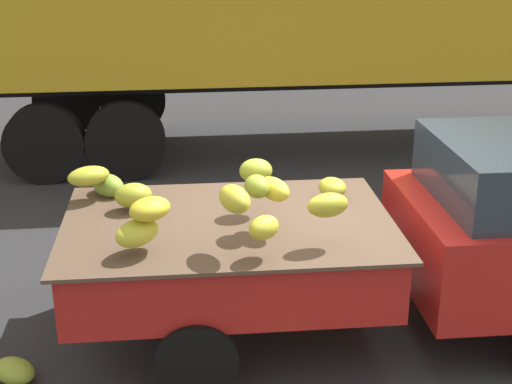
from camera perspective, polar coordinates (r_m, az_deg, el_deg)
name	(u,v)px	position (r m, az deg, el deg)	size (l,w,h in m)	color
ground	(332,320)	(6.79, 5.89, -9.84)	(220.00, 220.00, 0.00)	#28282B
curb_strip	(252,77)	(16.30, -0.27, 8.91)	(80.00, 0.80, 0.16)	gray
pickup_truck	(447,234)	(6.50, 14.61, -3.18)	(4.85, 1.95, 1.70)	#B21E19
fallen_banana_bunch_near_tailgate	(14,371)	(6.22, -18.21, -13.03)	(0.37, 0.25, 0.19)	#8FA632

